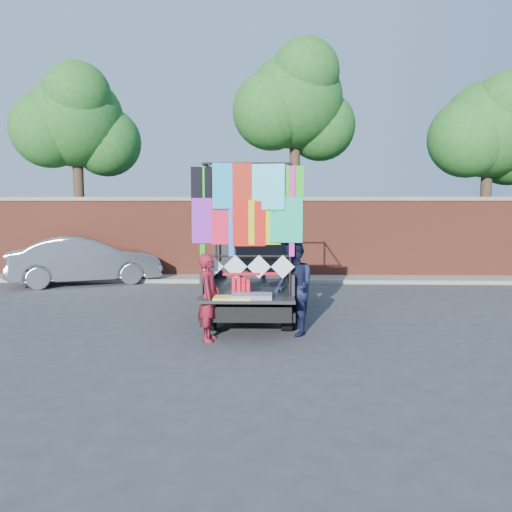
{
  "coord_description": "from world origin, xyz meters",
  "views": [
    {
      "loc": [
        0.18,
        -9.09,
        2.39
      ],
      "look_at": [
        -0.09,
        -0.01,
        1.44
      ],
      "focal_mm": 35.0,
      "sensor_mm": 36.0,
      "label": 1
    }
  ],
  "objects_px": {
    "sedan": "(86,260)",
    "woman": "(209,297)",
    "pickup_truck": "(252,275)",
    "man": "(293,287)"
  },
  "relations": [
    {
      "from": "pickup_truck",
      "to": "woman",
      "type": "distance_m",
      "value": 2.73
    },
    {
      "from": "woman",
      "to": "man",
      "type": "height_order",
      "value": "man"
    },
    {
      "from": "pickup_truck",
      "to": "sedan",
      "type": "relative_size",
      "value": 1.14
    },
    {
      "from": "man",
      "to": "sedan",
      "type": "bearing_deg",
      "value": -155.33
    },
    {
      "from": "pickup_truck",
      "to": "sedan",
      "type": "bearing_deg",
      "value": 145.98
    },
    {
      "from": "woman",
      "to": "man",
      "type": "xyz_separation_m",
      "value": [
        1.49,
        0.43,
        0.11
      ]
    },
    {
      "from": "pickup_truck",
      "to": "sedan",
      "type": "xyz_separation_m",
      "value": [
        -5.11,
        3.45,
        -0.08
      ]
    },
    {
      "from": "sedan",
      "to": "woman",
      "type": "relative_size",
      "value": 2.82
    },
    {
      "from": "sedan",
      "to": "woman",
      "type": "height_order",
      "value": "woman"
    },
    {
      "from": "man",
      "to": "woman",
      "type": "bearing_deg",
      "value": -95.48
    }
  ]
}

